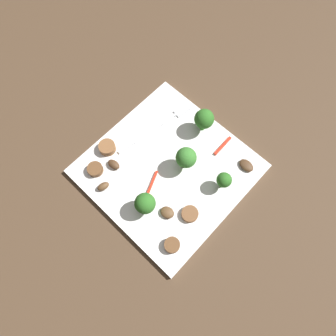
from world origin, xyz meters
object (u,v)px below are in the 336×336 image
object	(u,v)px
broccoli_floret_1	(186,158)
broccoli_floret_3	(224,180)
fork	(160,125)
sausage_slice_1	(172,245)
mushroom_2	(114,164)
sausage_slice_0	(107,147)
mushroom_0	(167,212)
pepper_strip_0	(153,184)
broccoli_floret_2	(145,203)
broccoli_floret_0	(204,119)
mushroom_3	(246,165)
pepper_strip_1	(223,146)
sausage_slice_2	(190,214)
plate	(168,169)
mushroom_1	(103,186)
sausage_slice_3	(95,169)

from	to	relation	value
broccoli_floret_1	broccoli_floret_3	xyz separation A→B (m)	(0.02, -0.08, -0.01)
fork	sausage_slice_1	distance (m)	0.24
sausage_slice_1	mushroom_2	xyz separation A→B (m)	(0.03, 0.19, -0.00)
sausage_slice_0	mushroom_0	world-z (taller)	sausage_slice_0
broccoli_floret_1	pepper_strip_0	xyz separation A→B (m)	(-0.07, 0.02, -0.04)
broccoli_floret_2	broccoli_floret_3	distance (m)	0.15
broccoli_floret_0	mushroom_3	distance (m)	0.12
broccoli_floret_0	pepper_strip_1	distance (m)	0.07
broccoli_floret_0	mushroom_2	world-z (taller)	broccoli_floret_0
broccoli_floret_2	mushroom_2	xyz separation A→B (m)	(0.02, 0.11, -0.03)
fork	broccoli_floret_3	bearing A→B (deg)	-85.21
sausage_slice_2	mushroom_3	size ratio (longest dim) A/B	1.02
pepper_strip_0	broccoli_floret_3	bearing A→B (deg)	-47.21
broccoli_floret_2	plate	bearing A→B (deg)	16.40
broccoli_floret_1	broccoli_floret_3	world-z (taller)	broccoli_floret_1
broccoli_floret_1	mushroom_0	world-z (taller)	broccoli_floret_1
sausage_slice_1	mushroom_3	distance (m)	0.21
mushroom_0	broccoli_floret_1	bearing A→B (deg)	23.21
plate	fork	xyz separation A→B (m)	(0.06, 0.08, 0.01)
broccoli_floret_3	sausage_slice_0	bearing A→B (deg)	114.55
sausage_slice_0	sausage_slice_2	bearing A→B (deg)	-86.27
broccoli_floret_1	mushroom_1	distance (m)	0.17
fork	mushroom_0	distance (m)	0.19
plate	sausage_slice_3	xyz separation A→B (m)	(-0.10, 0.10, 0.01)
broccoli_floret_3	mushroom_3	distance (m)	0.07
sausage_slice_1	sausage_slice_3	size ratio (longest dim) A/B	0.94
fork	sausage_slice_3	bearing A→B (deg)	-178.89
sausage_slice_3	pepper_strip_0	distance (m)	0.12
broccoli_floret_3	sausage_slice_2	world-z (taller)	broccoli_floret_3
broccoli_floret_0	plate	bearing A→B (deg)	-175.32
broccoli_floret_1	mushroom_2	distance (m)	0.14
sausage_slice_0	sausage_slice_3	xyz separation A→B (m)	(-0.05, -0.02, -0.00)
sausage_slice_1	pepper_strip_0	world-z (taller)	sausage_slice_1
fork	pepper_strip_0	xyz separation A→B (m)	(-0.10, -0.08, 0.00)
mushroom_1	sausage_slice_3	bearing A→B (deg)	70.94
sausage_slice_1	mushroom_1	world-z (taller)	same
mushroom_0	broccoli_floret_0	bearing A→B (deg)	21.33
plate	broccoli_floret_2	distance (m)	0.10
broccoli_floret_1	broccoli_floret_2	world-z (taller)	broccoli_floret_1
broccoli_floret_3	sausage_slice_0	xyz separation A→B (m)	(-0.10, 0.21, -0.02)
mushroom_1	mushroom_2	size ratio (longest dim) A/B	0.91
sausage_slice_0	pepper_strip_1	xyz separation A→B (m)	(0.16, -0.16, -0.01)
mushroom_1	pepper_strip_0	bearing A→B (deg)	-43.04
fork	mushroom_3	world-z (taller)	mushroom_3
sausage_slice_2	mushroom_1	world-z (taller)	mushroom_1
pepper_strip_1	mushroom_1	bearing A→B (deg)	153.81
pepper_strip_1	sausage_slice_3	bearing A→B (deg)	145.10
sausage_slice_1	sausage_slice_3	world-z (taller)	same
broccoli_floret_1	mushroom_2	world-z (taller)	broccoli_floret_1
broccoli_floret_0	broccoli_floret_2	distance (m)	0.20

